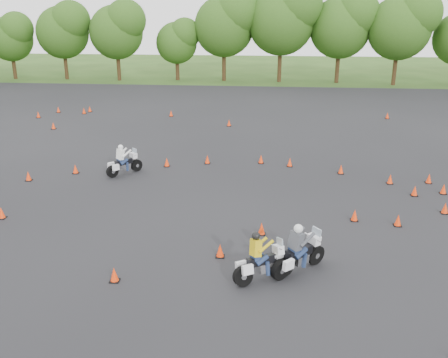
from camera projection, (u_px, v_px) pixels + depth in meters
name	position (u px, v px, depth m)	size (l,w,h in m)	color
ground	(214.00, 248.00, 17.83)	(140.00, 140.00, 0.00)	#2D5119
asphalt_pad	(228.00, 189.00, 23.46)	(62.00, 62.00, 0.00)	black
treeline	(293.00, 41.00, 48.86)	(86.91, 32.64, 11.16)	#2B4E16
traffic_cones	(226.00, 187.00, 23.07)	(35.83, 32.63, 0.45)	#F9370A
rider_grey	(298.00, 247.00, 15.95)	(2.30, 0.70, 1.77)	#43454B
rider_yellow	(265.00, 258.00, 15.40)	(2.10, 0.65, 1.62)	gold
rider_white	(124.00, 159.00, 25.24)	(2.07, 0.63, 1.60)	silver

